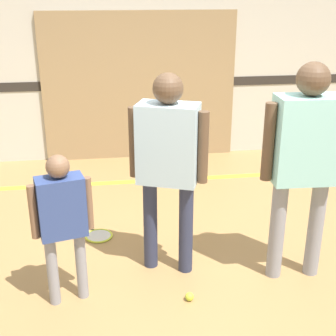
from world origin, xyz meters
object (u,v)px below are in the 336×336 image
at_px(person_student_left, 62,214).
at_px(tennis_ball_by_spare_racket, 79,232).
at_px(person_student_right, 305,151).
at_px(person_instructor, 168,154).
at_px(racket_spare_on_floor, 98,235).
at_px(tennis_ball_near_instructor, 189,297).

height_order(person_student_left, tennis_ball_by_spare_racket, person_student_left).
xyz_separation_m(person_student_left, person_student_right, (1.83, 0.10, 0.36)).
xyz_separation_m(person_instructor, tennis_ball_by_spare_racket, (-0.78, 0.67, -1.00)).
distance_m(person_student_right, racket_spare_on_floor, 2.13).
height_order(person_instructor, person_student_left, person_instructor).
distance_m(person_student_left, tennis_ball_near_instructor, 1.16).
bearing_deg(person_student_left, person_student_right, -10.74).
xyz_separation_m(racket_spare_on_floor, tennis_ball_by_spare_racket, (-0.18, 0.04, 0.02)).
bearing_deg(tennis_ball_near_instructor, racket_spare_on_floor, 122.45).
relative_size(racket_spare_on_floor, tennis_ball_near_instructor, 7.86).
relative_size(person_student_right, tennis_ball_near_instructor, 26.67).
height_order(person_student_left, tennis_ball_near_instructor, person_student_left).
height_order(person_student_left, racket_spare_on_floor, person_student_left).
relative_size(person_student_right, racket_spare_on_floor, 3.39).
distance_m(person_student_right, tennis_ball_near_instructor, 1.42).
bearing_deg(racket_spare_on_floor, person_instructor, -161.04).
relative_size(racket_spare_on_floor, tennis_ball_by_spare_racket, 7.86).
distance_m(person_instructor, person_student_right, 1.05).
xyz_separation_m(person_student_right, tennis_ball_by_spare_racket, (-1.80, 0.90, -1.06)).
bearing_deg(racket_spare_on_floor, person_student_left, 142.78).
relative_size(person_student_left, racket_spare_on_floor, 2.28).
xyz_separation_m(tennis_ball_near_instructor, tennis_ball_by_spare_racket, (-0.88, 1.14, 0.00)).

